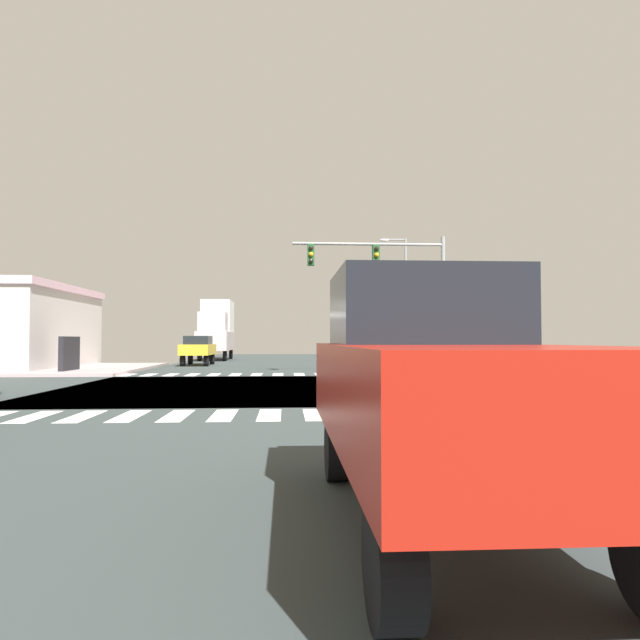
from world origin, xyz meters
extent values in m
cube|color=#333C3C|center=(0.00, 0.00, -0.03)|extent=(14.00, 90.00, 0.05)
cube|color=#333C3C|center=(0.00, 0.00, -0.03)|extent=(90.00, 12.00, 0.05)
cube|color=#A09B91|center=(13.00, 12.00, 0.07)|extent=(12.00, 12.00, 0.14)
cube|color=#A69496|center=(-13.00, 12.00, 0.07)|extent=(12.00, 12.00, 0.14)
cube|color=white|center=(-4.75, -7.30, 0.00)|extent=(0.50, 2.00, 0.01)
cube|color=white|center=(-3.75, -7.30, 0.00)|extent=(0.50, 2.00, 0.01)
cube|color=white|center=(-2.75, -7.30, 0.00)|extent=(0.50, 2.00, 0.01)
cube|color=white|center=(-1.75, -7.30, 0.00)|extent=(0.50, 2.00, 0.01)
cube|color=white|center=(-0.75, -7.30, 0.00)|extent=(0.50, 2.00, 0.01)
cube|color=white|center=(0.25, -7.30, 0.00)|extent=(0.50, 2.00, 0.01)
cube|color=white|center=(1.25, -7.30, 0.00)|extent=(0.50, 2.00, 0.01)
cube|color=white|center=(2.25, -7.30, 0.00)|extent=(0.50, 2.00, 0.01)
cube|color=white|center=(3.25, -7.30, 0.00)|extent=(0.50, 2.00, 0.01)
cube|color=white|center=(4.25, -7.30, 0.00)|extent=(0.50, 2.00, 0.01)
cube|color=white|center=(5.25, -7.30, 0.00)|extent=(0.50, 2.00, 0.01)
cube|color=white|center=(6.25, -7.30, 0.00)|extent=(0.50, 2.00, 0.01)
cube|color=white|center=(-6.75, 7.30, 0.00)|extent=(0.50, 2.00, 0.01)
cube|color=white|center=(-5.75, 7.30, 0.00)|extent=(0.50, 2.00, 0.01)
cube|color=white|center=(-4.75, 7.30, 0.00)|extent=(0.50, 2.00, 0.01)
cube|color=white|center=(-3.75, 7.30, 0.00)|extent=(0.50, 2.00, 0.01)
cube|color=white|center=(-2.75, 7.30, 0.00)|extent=(0.50, 2.00, 0.01)
cube|color=white|center=(-1.75, 7.30, 0.00)|extent=(0.50, 2.00, 0.01)
cube|color=white|center=(-0.75, 7.30, 0.00)|extent=(0.50, 2.00, 0.01)
cube|color=white|center=(0.25, 7.30, 0.00)|extent=(0.50, 2.00, 0.01)
cube|color=white|center=(1.25, 7.30, 0.00)|extent=(0.50, 2.00, 0.01)
cube|color=white|center=(2.25, 7.30, 0.00)|extent=(0.50, 2.00, 0.01)
cube|color=white|center=(3.25, 7.30, 0.00)|extent=(0.50, 2.00, 0.01)
cube|color=white|center=(4.25, 7.30, 0.00)|extent=(0.50, 2.00, 0.01)
cube|color=white|center=(5.25, 7.30, 0.00)|extent=(0.50, 2.00, 0.01)
cube|color=white|center=(6.25, 7.30, 0.00)|extent=(0.50, 2.00, 0.01)
cylinder|color=gray|center=(8.19, 7.21, 3.31)|extent=(0.20, 0.20, 6.62)
cylinder|color=gray|center=(4.55, 7.21, 6.22)|extent=(7.26, 0.14, 0.14)
cube|color=#1E5123|center=(4.92, 7.21, 5.67)|extent=(0.32, 0.40, 1.00)
sphere|color=black|center=(4.92, 6.96, 5.98)|extent=(0.22, 0.22, 0.22)
sphere|color=orange|center=(4.92, 6.96, 5.67)|extent=(0.22, 0.22, 0.22)
sphere|color=black|center=(4.92, 6.96, 5.36)|extent=(0.22, 0.22, 0.22)
cube|color=#1E5123|center=(1.79, 7.21, 5.67)|extent=(0.32, 0.40, 1.00)
sphere|color=black|center=(1.79, 6.96, 5.98)|extent=(0.22, 0.22, 0.22)
sphere|color=orange|center=(1.79, 6.96, 5.67)|extent=(0.22, 0.22, 0.22)
sphere|color=black|center=(1.79, 6.96, 5.36)|extent=(0.22, 0.22, 0.22)
cylinder|color=gray|center=(8.38, 16.73, 4.12)|extent=(0.16, 0.16, 8.24)
cylinder|color=gray|center=(7.68, 16.73, 8.14)|extent=(1.40, 0.10, 0.10)
ellipsoid|color=silver|center=(6.98, 16.73, 8.09)|extent=(0.60, 0.32, 0.20)
cube|color=black|center=(-9.99, 8.94, 0.90)|extent=(0.24, 2.20, 1.80)
cylinder|color=black|center=(-4.28, 15.88, 0.34)|extent=(0.26, 0.68, 0.68)
cylinder|color=black|center=(-5.72, 15.88, 0.34)|extent=(0.26, 0.68, 0.68)
cylinder|color=black|center=(-4.28, 18.80, 0.34)|extent=(0.26, 0.68, 0.68)
cylinder|color=black|center=(-5.72, 18.80, 0.34)|extent=(0.26, 0.68, 0.68)
cube|color=gold|center=(-5.00, 17.34, 1.01)|extent=(1.80, 4.30, 0.66)
cube|color=black|center=(-5.00, 17.34, 1.61)|extent=(1.55, 2.24, 0.54)
cylinder|color=black|center=(-4.04, 24.50, 0.40)|extent=(0.26, 0.80, 0.80)
cylinder|color=black|center=(-5.96, 24.50, 0.40)|extent=(0.26, 0.80, 0.80)
cylinder|color=black|center=(-4.04, 29.40, 0.40)|extent=(0.26, 0.80, 0.80)
cylinder|color=black|center=(-5.96, 29.40, 0.40)|extent=(0.26, 0.80, 0.80)
cube|color=#BBACB3|center=(-5.00, 26.95, 1.54)|extent=(2.40, 7.20, 1.49)
cube|color=white|center=(-5.00, 28.03, 3.57)|extent=(2.30, 4.18, 2.56)
cube|color=#BBACB3|center=(-5.00, 24.79, 3.03)|extent=(2.11, 2.02, 1.49)
cylinder|color=black|center=(1.20, -13.16, 0.37)|extent=(0.26, 0.74, 0.74)
cylinder|color=black|center=(2.80, -13.16, 0.37)|extent=(0.26, 0.74, 0.74)
cylinder|color=black|center=(1.20, -16.63, 0.37)|extent=(0.26, 0.74, 0.74)
cube|color=#A41B10|center=(2.00, -14.90, 1.17)|extent=(2.00, 5.10, 0.86)
cube|color=black|center=(2.00, -14.01, 1.97)|extent=(1.76, 1.79, 0.75)
camera|label=1|loc=(0.59, -19.90, 1.64)|focal=32.20mm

